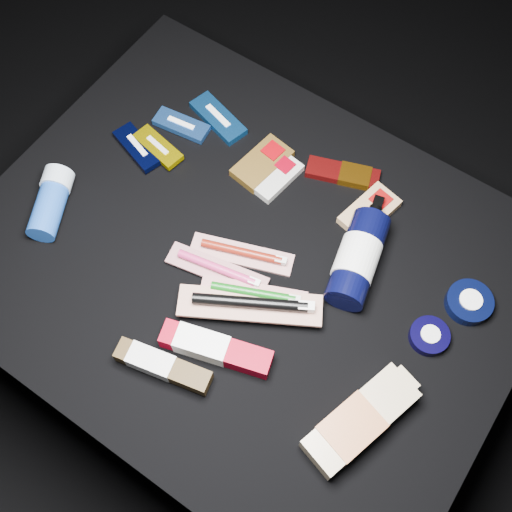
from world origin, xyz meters
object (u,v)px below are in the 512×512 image
Objects in this scene: bodywash_bottle at (359,422)px; toothpaste_carton_red at (211,347)px; deodorant_stick at (51,202)px; lotion_bottle at (358,258)px.

toothpaste_carton_red is (-0.26, -0.03, -0.00)m from bodywash_bottle.
deodorant_stick is at bearing 155.52° from toothpaste_carton_red.
deodorant_stick is (-0.52, -0.21, -0.01)m from lotion_bottle.
lotion_bottle reaches higher than bodywash_bottle.
lotion_bottle is 0.30m from toothpaste_carton_red.
lotion_bottle is 0.56m from deodorant_stick.
bodywash_bottle is at bearing -72.14° from lotion_bottle.
lotion_bottle is 1.57× the size of deodorant_stick.
bodywash_bottle is (0.14, -0.24, -0.01)m from lotion_bottle.
lotion_bottle reaches higher than deodorant_stick.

